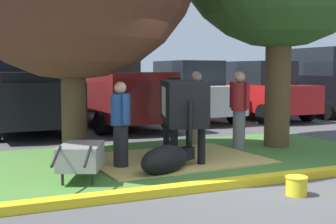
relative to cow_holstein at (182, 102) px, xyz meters
The scene contains 16 objects.
ground_plane 2.68m from the cow_holstein, 93.14° to the right, with size 80.00×80.00×0.00m, color #4C4C4F.
grass_island 1.11m from the cow_holstein, 44.31° to the right, with size 7.83×4.27×0.02m, color #477A33.
curb_yellow 2.67m from the cow_holstein, 85.91° to the right, with size 9.03×0.24×0.12m, color yellow.
hay_bedding 1.15m from the cow_holstein, 134.52° to the right, with size 3.20×2.40×0.04m, color tan.
cow_holstein is the anchor object (origin of this frame).
calf_lying 1.78m from the cow_holstein, 125.01° to the right, with size 1.29×0.96×0.48m.
person_handler 1.42m from the cow_holstein, ahead, with size 0.34×0.51×1.69m.
person_visitor_near 1.59m from the cow_holstein, 52.10° to the left, with size 0.51×0.34×1.68m.
person_visitor_far 1.60m from the cow_holstein, 157.62° to the right, with size 0.34×0.53×1.52m.
wheelbarrow 2.69m from the cow_holstein, 152.01° to the right, with size 1.05×1.58×0.63m.
bucket_yellow 3.35m from the cow_holstein, 86.25° to the right, with size 0.31×0.31×0.27m.
pickup_truck_black 5.93m from the cow_holstein, 113.35° to the left, with size 2.41×5.49×2.42m.
pickup_truck_maroon 5.51m from the cow_holstein, 87.15° to the left, with size 2.41×5.49×2.42m.
hatchback_white 6.50m from the cow_holstein, 62.57° to the left, with size 2.18×4.48×2.02m.
sedan_red 7.73m from the cow_holstein, 43.80° to the left, with size 2.18×4.48×2.02m.
suv_black 10.01m from the cow_holstein, 33.67° to the left, with size 2.29×4.68×2.52m.
Camera 1 is at (-3.76, -5.68, 1.71)m, focal length 49.12 mm.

